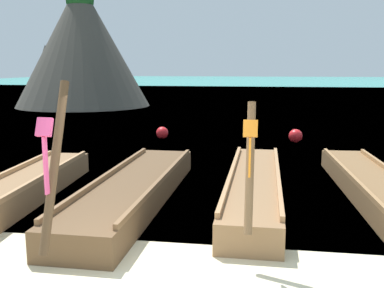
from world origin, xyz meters
TOP-DOWN VIEW (x-y plane):
  - sea_water at (0.00, 61.99)m, footprint 120.00×120.00m
  - longtail_boat_yellow_ribbon at (-3.70, 4.02)m, footprint 1.31×5.84m
  - longtail_boat_pink_ribbon at (-1.26, 4.05)m, footprint 1.41×7.29m
  - longtail_boat_orange_ribbon at (1.27, 4.69)m, footprint 1.14×6.75m
  - longtail_boat_green_ribbon at (3.89, 5.32)m, footprint 1.40×6.72m
  - karst_rock at (-11.77, 26.42)m, footprint 9.86×9.64m
  - mooring_buoy_near at (2.70, 12.33)m, footprint 0.52×0.52m
  - mooring_buoy_far at (-2.53, 12.42)m, footprint 0.49×0.49m

SIDE VIEW (x-z plane):
  - sea_water at x=0.00m, z-range 0.00..0.00m
  - mooring_buoy_far at x=-2.53m, z-range 0.00..0.49m
  - longtail_boat_green_ribbon at x=3.89m, z-range -0.97..1.47m
  - mooring_buoy_near at x=2.70m, z-range 0.00..0.52m
  - longtail_boat_pink_ribbon at x=-1.26m, z-range -1.08..1.63m
  - longtail_boat_yellow_ribbon at x=-3.70m, z-range -0.97..1.53m
  - longtail_boat_orange_ribbon at x=1.27m, z-range -0.92..1.48m
  - karst_rock at x=-11.77m, z-range -0.10..8.78m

